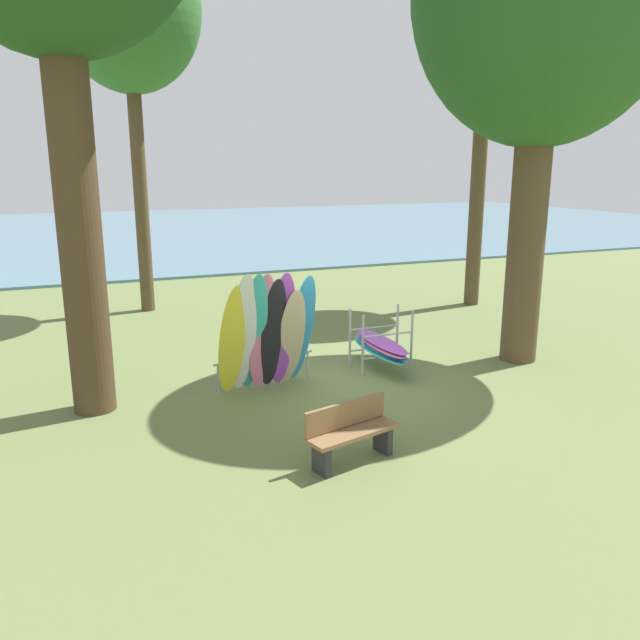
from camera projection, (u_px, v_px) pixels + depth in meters
name	position (u px, v px, depth m)	size (l,w,h in m)	color
ground_plane	(344.00, 386.00, 11.88)	(80.00, 80.00, 0.00)	olive
lake_water	(143.00, 231.00, 39.52)	(80.00, 36.00, 0.10)	slate
tree_mid_behind	(128.00, 9.00, 16.21)	(3.78, 3.78, 10.25)	brown
tree_far_left_back	(487.00, 22.00, 17.04)	(3.31, 3.31, 9.90)	brown
leaning_board_pile	(267.00, 334.00, 11.42)	(2.01, 1.00, 2.30)	yellow
board_storage_rack	(380.00, 345.00, 12.79)	(1.15, 2.13, 1.25)	#9EA0A5
park_bench	(351.00, 431.00, 8.76)	(1.46, 0.75, 0.85)	#2D2D33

